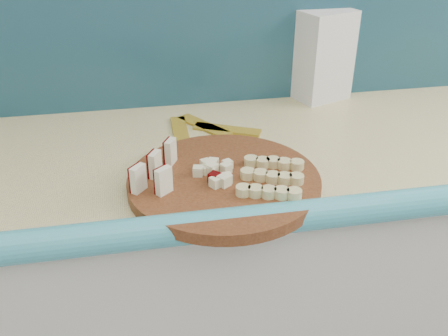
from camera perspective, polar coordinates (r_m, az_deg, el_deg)
name	(u,v)px	position (r m, az deg, el deg)	size (l,w,h in m)	color
kitchen_counter	(290,283)	(1.47, 7.55, -12.90)	(2.20, 0.63, 0.91)	beige
backsplash	(275,8)	(1.39, 5.85, 17.70)	(2.20, 0.02, 0.50)	teal
cutting_board	(224,182)	(1.01, 0.00, -1.59)	(0.39, 0.39, 0.02)	#441F0E
apple_wedges	(156,168)	(0.99, -7.72, -0.04)	(0.10, 0.15, 0.05)	beige
apple_chunks	(212,171)	(1.00, -1.38, -0.40)	(0.07, 0.06, 0.02)	beige
banana_slices	(272,177)	(0.99, 5.46, -1.00)	(0.16, 0.17, 0.02)	#CBBD7C
flour_bag	(324,56)	(1.44, 11.31, 12.49)	(0.14, 0.10, 0.25)	silver
banana_peel	(204,129)	(1.25, -2.32, 4.49)	(0.22, 0.19, 0.01)	#B59322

